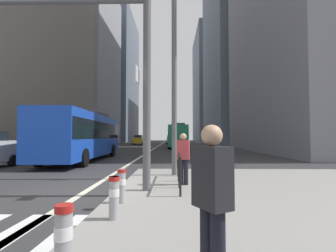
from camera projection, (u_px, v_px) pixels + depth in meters
ground_plane at (150, 151)px, 27.63m from camera, size 160.00×160.00×0.00m
median_island at (283, 197)px, 6.54m from camera, size 9.00×10.00×0.15m
lane_centre_line at (156, 147)px, 37.62m from camera, size 0.20×80.00×0.01m
office_tower_left_near at (1, 16)px, 26.99m from camera, size 12.92×22.78×29.39m
office_tower_left_mid at (84, 64)px, 52.30m from camera, size 11.55×18.48×33.60m
office_tower_left_far at (115, 79)px, 79.56m from camera, size 12.00×24.81×39.58m
office_tower_right_mid at (239, 36)px, 54.97m from camera, size 12.74×24.67×47.32m
office_tower_right_far at (216, 88)px, 83.13m from camera, size 13.93×24.80×35.63m
city_bus_blue_oncoming at (84, 134)px, 17.10m from camera, size 2.93×11.18×3.40m
city_bus_red_receding at (178, 135)px, 35.89m from camera, size 2.79×11.51×3.40m
car_oncoming_mid at (138, 140)px, 49.49m from camera, size 2.16×4.47×1.94m
car_receding_near at (171, 139)px, 53.55m from camera, size 2.09×4.41×1.94m
car_receding_far at (178, 139)px, 53.41m from camera, size 2.20×4.61×1.94m
traffic_signal_gantry at (77, 51)px, 7.17m from camera, size 6.06×0.65×6.00m
street_lamp_post at (174, 45)px, 9.96m from camera, size 5.50×0.32×8.00m
bollard_front at (63, 237)px, 2.65m from camera, size 0.20×0.20×0.78m
bollard_left at (114, 195)px, 4.56m from camera, size 0.20×0.20×0.77m
bollard_right at (122, 184)px, 5.69m from camera, size 0.20×0.20×0.76m
pedestrian_railing at (179, 162)px, 7.89m from camera, size 0.06×3.27×0.98m
pedestrian_waiting at (183, 156)px, 7.83m from camera, size 0.41×0.30×1.60m
pedestrian_walking at (212, 198)px, 2.49m from camera, size 0.40×0.45×1.62m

